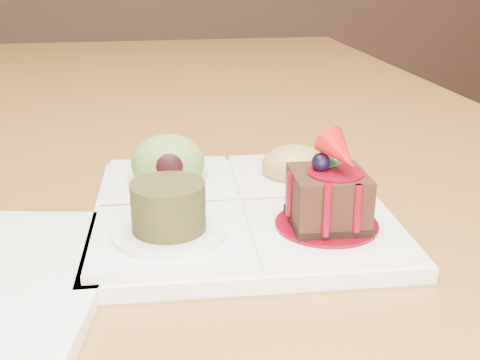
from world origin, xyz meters
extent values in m
cube|color=brown|center=(0.00, 0.00, 0.73)|extent=(1.00, 1.80, 0.04)
cylinder|color=brown|center=(0.44, 0.84, 0.35)|extent=(0.06, 0.06, 0.71)
cube|color=silver|center=(0.09, -0.20, 0.76)|extent=(0.25, 0.25, 0.01)
cube|color=silver|center=(0.14, -0.26, 0.77)|extent=(0.12, 0.12, 0.01)
cube|color=silver|center=(0.03, -0.25, 0.77)|extent=(0.12, 0.12, 0.01)
cube|color=silver|center=(0.03, -0.14, 0.77)|extent=(0.12, 0.12, 0.01)
cube|color=silver|center=(0.15, -0.15, 0.77)|extent=(0.12, 0.12, 0.01)
cylinder|color=#5D030F|center=(0.14, -0.26, 0.77)|extent=(0.08, 0.08, 0.00)
cube|color=black|center=(0.14, -0.26, 0.77)|extent=(0.06, 0.06, 0.01)
cube|color=black|center=(0.14, -0.26, 0.79)|extent=(0.06, 0.06, 0.03)
cylinder|color=#5D030F|center=(0.14, -0.26, 0.81)|extent=(0.04, 0.04, 0.00)
sphere|color=black|center=(0.14, -0.26, 0.82)|extent=(0.01, 0.01, 0.01)
cone|color=#A3100A|center=(0.15, -0.27, 0.83)|extent=(0.04, 0.04, 0.03)
cube|color=#12491D|center=(0.15, -0.25, 0.82)|extent=(0.01, 0.02, 0.01)
cube|color=#12491D|center=(0.14, -0.25, 0.82)|extent=(0.01, 0.02, 0.01)
cylinder|color=#5D030F|center=(0.13, -0.29, 0.79)|extent=(0.01, 0.01, 0.04)
cylinder|color=#5D030F|center=(0.16, -0.29, 0.79)|extent=(0.01, 0.01, 0.03)
cylinder|color=#5D030F|center=(0.12, -0.25, 0.79)|extent=(0.01, 0.01, 0.03)
cylinder|color=silver|center=(0.03, -0.25, 0.77)|extent=(0.08, 0.08, 0.00)
cylinder|color=#412D12|center=(0.03, -0.25, 0.79)|extent=(0.05, 0.05, 0.03)
cylinder|color=#40200D|center=(0.03, -0.25, 0.80)|extent=(0.04, 0.04, 0.00)
ellipsoid|color=olive|center=(0.03, -0.14, 0.78)|extent=(0.07, 0.07, 0.05)
ellipsoid|color=black|center=(0.03, -0.16, 0.78)|extent=(0.03, 0.02, 0.03)
ellipsoid|color=#B59941|center=(0.15, -0.15, 0.77)|extent=(0.06, 0.06, 0.04)
cube|color=#E54210|center=(0.16, -0.14, 0.78)|extent=(0.02, 0.02, 0.01)
cube|color=#4D6C17|center=(0.16, -0.13, 0.78)|extent=(0.02, 0.02, 0.01)
cube|color=#E54210|center=(0.14, -0.13, 0.78)|extent=(0.02, 0.02, 0.01)
cube|color=#4D6C17|center=(0.13, -0.14, 0.78)|extent=(0.01, 0.01, 0.01)
cube|color=#E54210|center=(0.14, -0.15, 0.78)|extent=(0.02, 0.02, 0.01)
cube|color=#4D6C17|center=(0.14, -0.16, 0.78)|extent=(0.02, 0.02, 0.01)
cube|color=#E54210|center=(0.15, -0.16, 0.78)|extent=(0.02, 0.02, 0.01)
cube|color=#4D6C17|center=(0.16, -0.15, 0.78)|extent=(0.02, 0.02, 0.01)
camera|label=1|loc=(0.02, -0.65, 0.96)|focal=45.00mm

